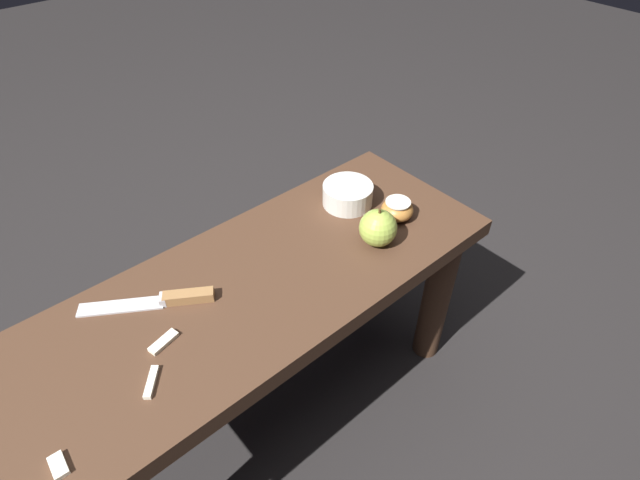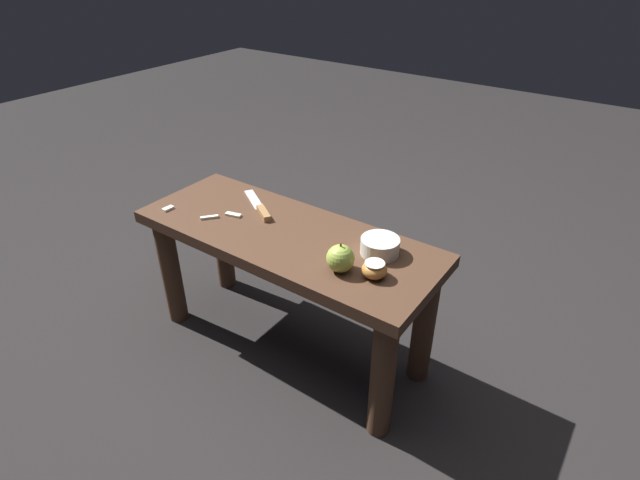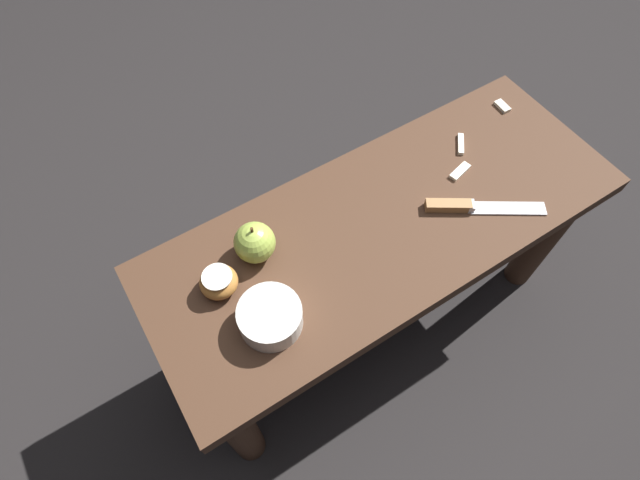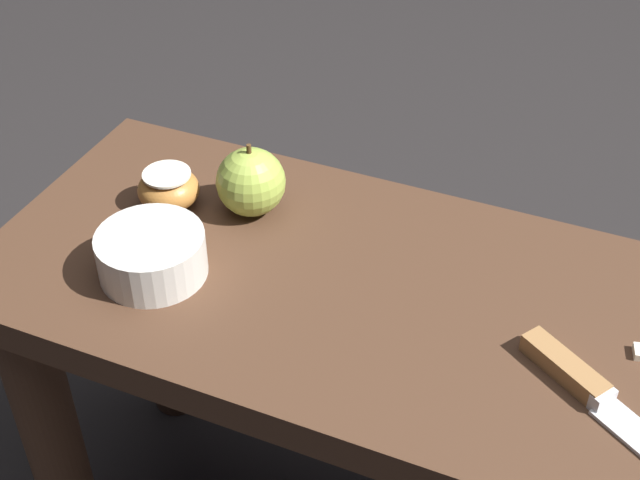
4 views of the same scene
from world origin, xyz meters
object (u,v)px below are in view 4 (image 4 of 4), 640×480
Objects in this scene: apple_cut at (168,189)px; bowl at (152,255)px; knife at (595,395)px; apple_whole at (251,182)px; wooden_bench at (439,382)px.

bowl is (-0.05, 0.11, 0.00)m from apple_cut.
apple_cut is at bearing -159.12° from knife.
apple_whole is at bearing -108.42° from bowl.
apple_cut is (0.35, -0.05, 0.13)m from wooden_bench.
wooden_bench is at bearing -167.90° from bowl.
wooden_bench is 8.78× the size of bowl.
bowl is at bearing 12.10° from wooden_bench.
apple_whole is 0.10m from apple_cut.
wooden_bench is 0.21m from knife.
apple_whole is 0.78× the size of bowl.
wooden_bench is 11.26× the size of apple_whole.
wooden_bench is 0.31m from apple_whole.
apple_whole is (0.42, -0.14, 0.03)m from knife.
knife is at bearing 168.00° from apple_cut.
bowl is at bearing 112.39° from apple_cut.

